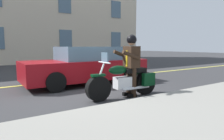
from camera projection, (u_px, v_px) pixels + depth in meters
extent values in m
plane|color=#333335|center=(83.00, 91.00, 6.33)|extent=(80.00, 80.00, 0.00)
cube|color=#E5DB4C|center=(62.00, 82.00, 8.00)|extent=(60.00, 0.16, 0.01)
cylinder|color=black|center=(98.00, 89.00, 5.14)|extent=(0.67, 0.23, 0.66)
cylinder|color=black|center=(145.00, 83.00, 5.93)|extent=(0.67, 0.23, 0.66)
cube|color=silver|center=(124.00, 82.00, 5.54)|extent=(0.57, 0.30, 0.32)
ellipsoid|color=black|center=(118.00, 70.00, 5.39)|extent=(0.57, 0.30, 0.24)
cube|color=black|center=(134.00, 70.00, 5.68)|extent=(0.71, 0.31, 0.12)
cube|color=black|center=(149.00, 79.00, 5.70)|extent=(0.40, 0.14, 0.36)
cube|color=black|center=(139.00, 77.00, 6.08)|extent=(0.40, 0.14, 0.36)
cylinder|color=silver|center=(99.00, 78.00, 5.12)|extent=(0.35, 0.06, 0.76)
cylinder|color=silver|center=(104.00, 63.00, 5.15)|extent=(0.06, 0.60, 0.04)
cube|color=black|center=(98.00, 75.00, 5.10)|extent=(0.37, 0.17, 0.06)
cylinder|color=silver|center=(136.00, 88.00, 5.57)|extent=(0.90, 0.12, 0.08)
cube|color=slate|center=(105.00, 58.00, 5.15)|extent=(0.05, 0.32, 0.28)
cylinder|color=black|center=(134.00, 82.00, 5.56)|extent=(0.14, 0.14, 0.84)
cube|color=black|center=(132.00, 95.00, 5.58)|extent=(0.26, 0.12, 0.10)
cylinder|color=black|center=(129.00, 81.00, 5.77)|extent=(0.14, 0.14, 0.84)
cube|color=black|center=(127.00, 94.00, 5.78)|extent=(0.26, 0.12, 0.10)
cube|color=black|center=(131.00, 57.00, 5.58)|extent=(0.34, 0.41, 0.60)
cube|color=#B28C14|center=(127.00, 59.00, 5.51)|extent=(0.03, 0.07, 0.44)
cylinder|color=black|center=(131.00, 55.00, 5.30)|extent=(0.55, 0.12, 0.28)
cylinder|color=black|center=(122.00, 55.00, 5.67)|extent=(0.55, 0.12, 0.28)
sphere|color=tan|center=(132.00, 41.00, 5.53)|extent=(0.22, 0.22, 0.22)
sphere|color=black|center=(132.00, 40.00, 5.52)|extent=(0.28, 0.28, 0.28)
cube|color=maroon|center=(86.00, 69.00, 7.61)|extent=(4.60, 1.80, 0.70)
cube|color=slate|center=(91.00, 55.00, 7.66)|extent=(2.40, 1.60, 0.60)
cylinder|color=black|center=(56.00, 82.00, 6.15)|extent=(0.64, 0.22, 0.64)
cylinder|color=black|center=(42.00, 75.00, 7.56)|extent=(0.64, 0.22, 0.64)
cylinder|color=black|center=(130.00, 75.00, 7.72)|extent=(0.64, 0.22, 0.64)
cylinder|color=black|center=(107.00, 70.00, 9.13)|extent=(0.64, 0.22, 0.64)
cube|color=slate|center=(116.00, 40.00, 19.96)|extent=(1.10, 0.06, 1.60)
cube|color=slate|center=(66.00, 39.00, 17.12)|extent=(1.10, 0.06, 1.60)
cube|color=slate|center=(116.00, 9.00, 19.60)|extent=(1.10, 0.06, 1.60)
cube|color=slate|center=(65.00, 3.00, 16.77)|extent=(1.10, 0.06, 1.60)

